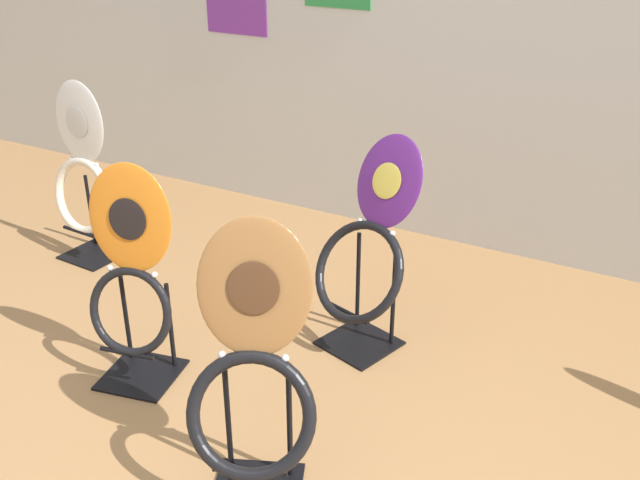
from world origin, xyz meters
name	(u,v)px	position (x,y,z in m)	size (l,w,h in m)	color
toilet_seat_display_woodgrain	(253,379)	(-0.05, 0.40, 0.43)	(0.47, 0.45, 0.89)	black
toilet_seat_display_orange_sun	(132,281)	(-0.79, 0.68, 0.42)	(0.37, 0.33, 0.87)	black
toilet_seat_display_purple_note	(367,253)	(-0.12, 1.32, 0.42)	(0.48, 0.46, 0.88)	black
toilet_seat_display_white_plain	(83,178)	(-1.72, 1.34, 0.43)	(0.40, 0.29, 0.92)	black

